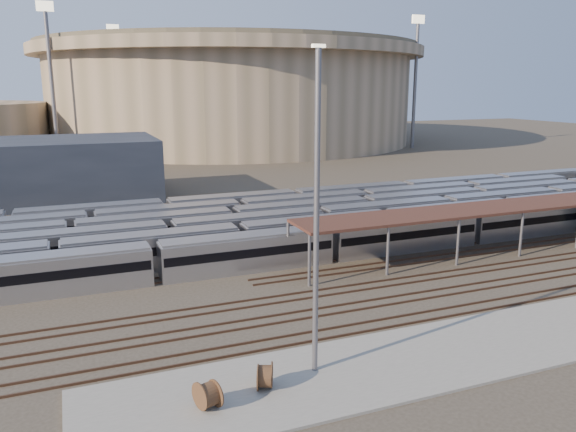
# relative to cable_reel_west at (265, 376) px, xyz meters

# --- Properties ---
(ground) EXTENTS (420.00, 420.00, 0.00)m
(ground) POSITION_rel_cable_reel_west_xyz_m (18.20, 14.93, -1.03)
(ground) COLOR #383026
(ground) RESTS_ON ground
(apron) EXTENTS (50.00, 9.00, 0.20)m
(apron) POSITION_rel_cable_reel_west_xyz_m (13.20, -0.07, -0.93)
(apron) COLOR gray
(apron) RESTS_ON ground
(subway_trains) EXTENTS (128.47, 23.90, 3.60)m
(subway_trains) POSITION_rel_cable_reel_west_xyz_m (19.64, 33.43, 0.77)
(subway_trains) COLOR #B0B1B5
(subway_trains) RESTS_ON ground
(inspection_shed) EXTENTS (60.30, 6.00, 5.30)m
(inspection_shed) POSITION_rel_cable_reel_west_xyz_m (40.20, 18.93, 3.96)
(inspection_shed) COLOR slate
(inspection_shed) RESTS_ON ground
(empty_tracks) EXTENTS (170.00, 9.62, 0.18)m
(empty_tracks) POSITION_rel_cable_reel_west_xyz_m (18.20, 9.93, -0.94)
(empty_tracks) COLOR #4C3323
(empty_tracks) RESTS_ON ground
(stadium) EXTENTS (124.00, 124.00, 32.50)m
(stadium) POSITION_rel_cable_reel_west_xyz_m (43.20, 154.93, 15.45)
(stadium) COLOR gray
(stadium) RESTS_ON ground
(service_building) EXTENTS (42.00, 20.00, 10.00)m
(service_building) POSITION_rel_cable_reel_west_xyz_m (-16.80, 69.93, 3.97)
(service_building) COLOR #1E232D
(service_building) RESTS_ON ground
(floodlight_0) EXTENTS (4.00, 1.00, 38.40)m
(floodlight_0) POSITION_rel_cable_reel_west_xyz_m (-11.80, 124.93, 19.62)
(floodlight_0) COLOR slate
(floodlight_0) RESTS_ON ground
(floodlight_2) EXTENTS (4.00, 1.00, 38.40)m
(floodlight_2) POSITION_rel_cable_reel_west_xyz_m (88.20, 114.93, 19.62)
(floodlight_2) COLOR slate
(floodlight_2) RESTS_ON ground
(floodlight_3) EXTENTS (4.00, 1.00, 38.40)m
(floodlight_3) POSITION_rel_cable_reel_west_xyz_m (8.20, 174.93, 19.62)
(floodlight_3) COLOR slate
(floodlight_3) RESTS_ON ground
(cable_reel_west) EXTENTS (1.49, 1.88, 1.65)m
(cable_reel_west) POSITION_rel_cable_reel_west_xyz_m (0.00, 0.00, 0.00)
(cable_reel_west) COLOR #512F20
(cable_reel_west) RESTS_ON apron
(cable_reel_east) EXTENTS (1.43, 1.91, 1.70)m
(cable_reel_east) POSITION_rel_cable_reel_west_xyz_m (-3.85, -0.83, 0.02)
(cable_reel_east) COLOR #512F20
(cable_reel_east) RESTS_ON apron
(yard_light_pole) EXTENTS (0.80, 0.36, 20.79)m
(yard_light_pole) POSITION_rel_cable_reel_west_xyz_m (3.86, 1.00, 9.66)
(yard_light_pole) COLOR slate
(yard_light_pole) RESTS_ON apron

